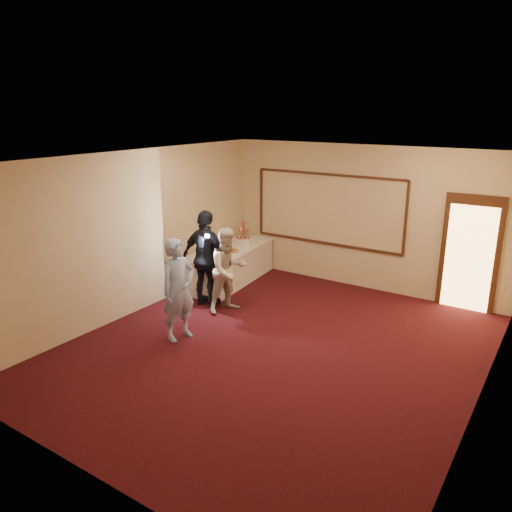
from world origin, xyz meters
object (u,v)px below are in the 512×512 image
at_px(woman, 228,270).
at_px(guest, 207,259).
at_px(plate_stack_b, 246,243).
at_px(pavlova_tray, 209,254).
at_px(plate_stack_a, 230,244).
at_px(buffet_table, 230,265).
at_px(man, 178,290).
at_px(tart, 232,251).
at_px(cupcake_stand, 243,231).

distance_m(woman, guest, 0.53).
bearing_deg(plate_stack_b, pavlova_tray, -96.79).
bearing_deg(woman, plate_stack_a, 56.13).
distance_m(buffet_table, man, 2.92).
height_order(buffet_table, plate_stack_b, plate_stack_b).
height_order(pavlova_tray, plate_stack_a, pavlova_tray).
bearing_deg(plate_stack_b, tart, -87.58).
bearing_deg(pavlova_tray, plate_stack_a, 95.11).
bearing_deg(guest, buffet_table, -73.19).
bearing_deg(woman, buffet_table, 56.25).
xyz_separation_m(plate_stack_b, woman, (0.74, -1.67, -0.04)).
distance_m(pavlova_tray, plate_stack_a, 0.81).
xyz_separation_m(man, guest, (-0.52, 1.39, 0.08)).
relative_size(buffet_table, cupcake_stand, 5.68).
bearing_deg(man, plate_stack_a, 31.67).
relative_size(cupcake_stand, plate_stack_a, 2.36).
xyz_separation_m(pavlova_tray, man, (0.88, -1.91, 0.02)).
relative_size(pavlova_tray, man, 0.29).
xyz_separation_m(pavlova_tray, guest, (0.36, -0.52, 0.10)).
relative_size(pavlova_tray, tart, 1.88).
xyz_separation_m(buffet_table, plate_stack_b, (0.21, 0.33, 0.46)).
relative_size(cupcake_stand, plate_stack_b, 2.62).
height_order(plate_stack_b, guest, guest).
relative_size(buffet_table, guest, 1.43).
height_order(buffet_table, woman, woman).
height_order(pavlova_tray, man, man).
bearing_deg(plate_stack_a, pavlova_tray, -84.89).
bearing_deg(tart, woman, -57.29).
bearing_deg(guest, cupcake_stand, -74.19).
height_order(pavlova_tray, woman, woman).
xyz_separation_m(pavlova_tray, plate_stack_a, (-0.07, 0.81, 0.01)).
bearing_deg(tart, man, -73.85).
distance_m(plate_stack_a, man, 2.88).
height_order(tart, woman, woman).
bearing_deg(cupcake_stand, plate_stack_a, -73.90).
xyz_separation_m(tart, man, (0.72, -2.50, 0.06)).
bearing_deg(buffet_table, pavlova_tray, -84.53).
bearing_deg(cupcake_stand, man, -71.42).
xyz_separation_m(tart, guest, (0.20, -1.11, 0.14)).
bearing_deg(plate_stack_b, buffet_table, -122.66).
relative_size(plate_stack_a, plate_stack_b, 1.11).
xyz_separation_m(buffet_table, tart, (0.24, -0.22, 0.41)).
height_order(buffet_table, man, man).
distance_m(cupcake_stand, woman, 2.53).
bearing_deg(cupcake_stand, pavlova_tray, -79.03).
relative_size(tart, man, 0.15).
distance_m(tart, guest, 1.13).
bearing_deg(plate_stack_a, woman, -54.56).
distance_m(pavlova_tray, man, 2.10).
xyz_separation_m(pavlova_tray, plate_stack_b, (0.14, 1.14, 0.00)).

